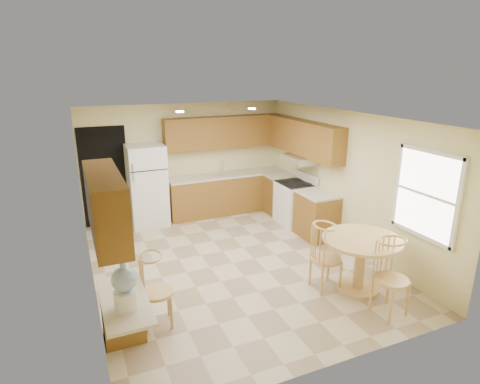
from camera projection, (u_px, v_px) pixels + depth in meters
name	position (u px, v px, depth m)	size (l,w,h in m)	color
floor	(233.00, 263.00, 6.92)	(5.50, 5.50, 0.00)	#C1AD8C
ceiling	(232.00, 117.00, 6.18)	(4.50, 5.50, 0.02)	white
wall_back	(186.00, 160.00, 8.96)	(4.50, 0.02, 2.50)	beige
wall_front	(334.00, 267.00, 4.14)	(4.50, 0.02, 2.50)	beige
wall_left	(86.00, 213.00, 5.69)	(0.02, 5.50, 2.50)	beige
wall_right	(345.00, 179.00, 7.40)	(0.02, 5.50, 2.50)	beige
doorway	(105.00, 177.00, 8.34)	(0.90, 0.02, 2.10)	black
base_cab_back	(227.00, 194.00, 9.27)	(2.75, 0.60, 0.87)	brown
counter_back	(227.00, 175.00, 9.13)	(2.75, 0.63, 0.04)	beige
base_cab_right_a	(281.00, 195.00, 9.16)	(0.60, 0.59, 0.87)	brown
counter_right_a	(281.00, 176.00, 9.02)	(0.63, 0.59, 0.04)	beige
base_cab_right_b	(316.00, 216.00, 7.88)	(0.60, 0.80, 0.87)	brown
counter_right_b	(318.00, 194.00, 7.75)	(0.63, 0.80, 0.04)	beige
upper_cab_back	(224.00, 132.00, 8.97)	(2.75, 0.33, 0.70)	brown
upper_cab_right	(304.00, 138.00, 8.22)	(0.33, 2.42, 0.70)	brown
upper_cab_left	(106.00, 205.00, 4.18)	(0.33, 1.40, 0.70)	brown
sink	(226.00, 174.00, 9.12)	(0.78, 0.44, 0.01)	silver
range_hood	(300.00, 159.00, 8.29)	(0.50, 0.76, 0.14)	silver
desk_pedestal	(123.00, 313.00, 4.90)	(0.48, 0.42, 0.72)	brown
desk_top	(124.00, 301.00, 4.45)	(0.50, 1.20, 0.04)	beige
window	(426.00, 194.00, 5.70)	(0.06, 1.12, 1.30)	white
can_light_a	(180.00, 112.00, 7.05)	(0.14, 0.14, 0.02)	white
can_light_b	(252.00, 109.00, 7.58)	(0.14, 0.14, 0.02)	white
refrigerator	(147.00, 186.00, 8.41)	(0.76, 0.74, 1.72)	white
stove	(295.00, 203.00, 8.54)	(0.65, 0.76, 1.09)	white
dining_table	(361.00, 257.00, 5.91)	(1.15, 1.15, 0.85)	tan
chair_table_a	(331.00, 253.00, 5.86)	(0.46, 0.59, 1.03)	tan
chair_table_b	(398.00, 274.00, 5.24)	(0.46, 0.46, 1.05)	tan
chair_desk	(158.00, 287.00, 5.02)	(0.44, 0.56, 0.98)	tan
water_crock	(125.00, 287.00, 4.19)	(0.27, 0.27, 0.56)	white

